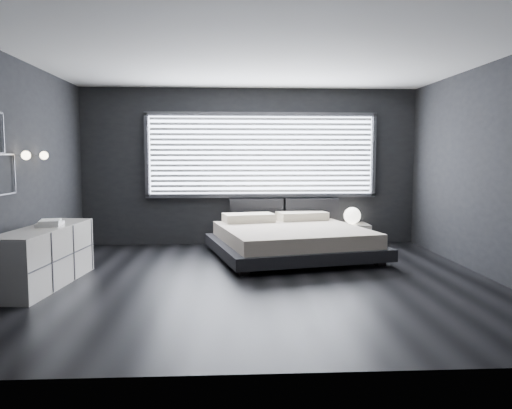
{
  "coord_description": "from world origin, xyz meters",
  "views": [
    {
      "loc": [
        -0.39,
        -6.25,
        1.59
      ],
      "look_at": [
        0.0,
        0.85,
        0.9
      ],
      "focal_mm": 35.0,
      "sensor_mm": 36.0,
      "label": 1
    }
  ],
  "objects": [
    {
      "name": "wall_art_lower",
      "position": [
        -2.98,
        -0.3,
        1.38
      ],
      "size": [
        0.01,
        0.48,
        0.48
      ],
      "color": "#47474C",
      "rests_on": "ground"
    },
    {
      "name": "headboard",
      "position": [
        0.61,
        2.64,
        0.57
      ],
      "size": [
        1.96,
        0.16,
        0.52
      ],
      "color": "black",
      "rests_on": "ground"
    },
    {
      "name": "sconce_far",
      "position": [
        -2.88,
        0.65,
        1.6
      ],
      "size": [
        0.18,
        0.11,
        0.11
      ],
      "color": "silver",
      "rests_on": "ground"
    },
    {
      "name": "orb_lamp",
      "position": [
        1.81,
        2.46,
        0.54
      ],
      "size": [
        0.3,
        0.3,
        0.3
      ],
      "primitive_type": "sphere",
      "color": "white",
      "rests_on": "nightstand"
    },
    {
      "name": "room",
      "position": [
        0.0,
        0.0,
        1.4
      ],
      "size": [
        6.04,
        6.0,
        2.8
      ],
      "color": "black",
      "rests_on": "ground"
    },
    {
      "name": "bed",
      "position": [
        0.6,
        1.51,
        0.29
      ],
      "size": [
        2.82,
        2.74,
        0.62
      ],
      "color": "black",
      "rests_on": "ground"
    },
    {
      "name": "window",
      "position": [
        0.2,
        2.7,
        1.61
      ],
      "size": [
        4.14,
        0.09,
        1.52
      ],
      "color": "white",
      "rests_on": "ground"
    },
    {
      "name": "sconce_near",
      "position": [
        -2.88,
        0.05,
        1.6
      ],
      "size": [
        0.18,
        0.11,
        0.11
      ],
      "color": "silver",
      "rests_on": "ground"
    },
    {
      "name": "nightstand",
      "position": [
        1.76,
        2.5,
        0.19
      ],
      "size": [
        0.67,
        0.56,
        0.39
      ],
      "primitive_type": "cube",
      "rotation": [
        0.0,
        0.0,
        0.0
      ],
      "color": "silver",
      "rests_on": "ground"
    },
    {
      "name": "dresser",
      "position": [
        -2.65,
        -0.08,
        0.36
      ],
      "size": [
        0.7,
        1.85,
        0.72
      ],
      "color": "silver",
      "rests_on": "ground"
    },
    {
      "name": "book_stack",
      "position": [
        -2.63,
        0.07,
        0.76
      ],
      "size": [
        0.32,
        0.4,
        0.08
      ],
      "color": "white",
      "rests_on": "dresser"
    }
  ]
}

